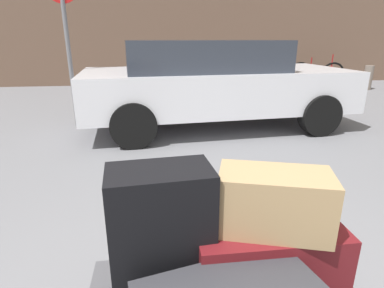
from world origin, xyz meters
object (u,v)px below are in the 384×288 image
at_px(bollard_kerb_far, 368,78).
at_px(bollard_kerb_near, 267,79).
at_px(duffel_bag_maroon_front_right, 268,261).
at_px(suitcase_black_center, 162,237).
at_px(duffel_bag_tan_topmost_pile, 274,202).
at_px(no_parking_sign, 67,34).
at_px(parked_car, 213,82).
at_px(bollard_kerb_mid, 308,79).
at_px(bicycle_leaning, 316,73).

bearing_deg(bollard_kerb_far, bollard_kerb_near, 180.00).
xyz_separation_m(duffel_bag_maroon_front_right, bollard_kerb_far, (5.83, 7.46, -0.16)).
bearing_deg(suitcase_black_center, bollard_kerb_far, 44.71).
bearing_deg(duffel_bag_tan_topmost_pile, no_parking_sign, 129.10).
height_order(parked_car, no_parking_sign, no_parking_sign).
relative_size(parked_car, no_parking_sign, 1.81).
height_order(bollard_kerb_mid, bollard_kerb_far, same).
relative_size(parked_car, bollard_kerb_far, 6.39).
relative_size(duffel_bag_tan_topmost_pile, parked_car, 0.10).
xyz_separation_m(duffel_bag_maroon_front_right, duffel_bag_tan_topmost_pile, (-0.00, 0.00, 0.30)).
distance_m(parked_car, no_parking_sign, 2.46).
bearing_deg(duffel_bag_tan_topmost_pile, bollard_kerb_near, 86.64).
height_order(bicycle_leaning, bollard_kerb_far, bicycle_leaning).
bearing_deg(bollard_kerb_near, no_parking_sign, -145.80).
xyz_separation_m(parked_car, bollard_kerb_near, (2.22, 3.41, -0.41)).
xyz_separation_m(duffel_bag_tan_topmost_pile, no_parking_sign, (-1.78, 4.38, 0.71)).
xyz_separation_m(bollard_kerb_mid, no_parking_sign, (-5.77, -3.09, 1.17)).
relative_size(parked_car, bollard_kerb_mid, 6.39).
bearing_deg(no_parking_sign, suitcase_black_center, -73.15).
bearing_deg(bollard_kerb_near, suitcase_black_center, -113.49).
distance_m(suitcase_black_center, bollard_kerb_far, 9.75).
distance_m(bicycle_leaning, no_parking_sign, 7.96).
height_order(duffel_bag_maroon_front_right, no_parking_sign, no_parking_sign).
xyz_separation_m(duffel_bag_maroon_front_right, bicycle_leaning, (4.85, 8.63, -0.14)).
bearing_deg(bollard_kerb_near, bollard_kerb_far, 0.00).
bearing_deg(bollard_kerb_near, bicycle_leaning, 29.06).
xyz_separation_m(duffel_bag_tan_topmost_pile, bollard_kerb_near, (2.76, 7.46, -0.46)).
height_order(parked_car, bollard_kerb_mid, parked_car).
bearing_deg(no_parking_sign, bollard_kerb_mid, 28.14).
distance_m(bicycle_leaning, bollard_kerb_far, 1.52).
height_order(duffel_bag_tan_topmost_pile, bicycle_leaning, bicycle_leaning).
xyz_separation_m(bicycle_leaning, bollard_kerb_far, (0.98, -1.16, -0.03)).
distance_m(duffel_bag_maroon_front_right, bicycle_leaning, 9.90).
relative_size(bollard_kerb_near, no_parking_sign, 0.28).
bearing_deg(suitcase_black_center, duffel_bag_maroon_front_right, -9.21).
bearing_deg(parked_car, duffel_bag_tan_topmost_pile, -97.55).
bearing_deg(no_parking_sign, bollard_kerb_far, 22.07).
bearing_deg(bollard_kerb_far, duffel_bag_maroon_front_right, -128.01).
relative_size(suitcase_black_center, no_parking_sign, 0.25).
distance_m(duffel_bag_tan_topmost_pile, bollard_kerb_mid, 8.48).
bearing_deg(no_parking_sign, duffel_bag_tan_topmost_pile, -67.84).
bearing_deg(bicycle_leaning, bollard_kerb_far, -49.68).
bearing_deg(bicycle_leaning, duffel_bag_tan_topmost_pile, -119.35).
bearing_deg(duffel_bag_tan_topmost_pile, parked_car, 99.39).
xyz_separation_m(suitcase_black_center, duffel_bag_tan_topmost_pile, (0.47, -0.03, 0.15)).
relative_size(suitcase_black_center, parked_car, 0.14).
relative_size(duffel_bag_tan_topmost_pile, bollard_kerb_far, 0.66).
xyz_separation_m(duffel_bag_maroon_front_right, parked_car, (0.54, 4.05, 0.25)).
relative_size(parked_car, bicycle_leaning, 2.55).
distance_m(bollard_kerb_near, no_parking_sign, 5.62).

